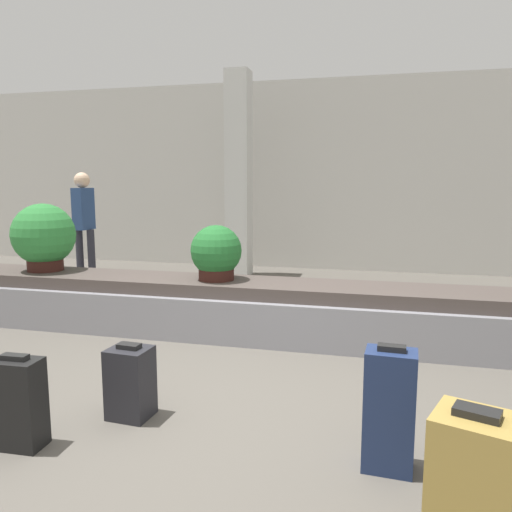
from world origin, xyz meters
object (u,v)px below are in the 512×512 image
(suitcase_1, at_px, (389,410))
(suitcase_3, at_px, (471,496))
(suitcase_4, at_px, (18,403))
(pillar, at_px, (239,175))
(potted_plant_0, at_px, (44,237))
(traveler_1, at_px, (84,217))
(potted_plant_1, at_px, (216,253))
(suitcase_0, at_px, (130,382))

(suitcase_1, height_order, suitcase_3, suitcase_1)
(suitcase_1, distance_m, suitcase_4, 2.04)
(pillar, relative_size, suitcase_1, 4.77)
(potted_plant_0, relative_size, traveler_1, 0.45)
(suitcase_4, relative_size, potted_plant_1, 1.00)
(suitcase_0, distance_m, potted_plant_1, 1.95)
(suitcase_1, relative_size, traveler_1, 0.41)
(suitcase_4, bearing_deg, pillar, 90.23)
(suitcase_0, relative_size, traveler_1, 0.29)
(pillar, bearing_deg, suitcase_0, -81.98)
(suitcase_3, relative_size, traveler_1, 0.41)
(potted_plant_0, relative_size, potted_plant_1, 1.35)
(suitcase_3, height_order, traveler_1, traveler_1)
(pillar, height_order, potted_plant_0, pillar)
(pillar, xyz_separation_m, traveler_1, (-2.13, -1.03, -0.63))
(suitcase_4, height_order, potted_plant_1, potted_plant_1)
(suitcase_0, distance_m, traveler_1, 4.88)
(suitcase_4, bearing_deg, suitcase_0, 45.66)
(potted_plant_0, bearing_deg, pillar, 66.34)
(pillar, xyz_separation_m, potted_plant_1, (0.65, -3.07, -0.80))
(suitcase_3, bearing_deg, suitcase_1, 133.74)
(suitcase_1, relative_size, suitcase_4, 1.24)
(traveler_1, bearing_deg, suitcase_0, -139.96)
(suitcase_3, height_order, potted_plant_1, potted_plant_1)
(traveler_1, bearing_deg, potted_plant_0, -153.92)
(suitcase_3, bearing_deg, suitcase_0, 175.12)
(suitcase_4, bearing_deg, traveler_1, 116.02)
(potted_plant_1, relative_size, traveler_1, 0.33)
(pillar, bearing_deg, suitcase_1, -66.12)
(suitcase_3, xyz_separation_m, traveler_1, (-4.70, 4.77, 0.65))
(suitcase_3, xyz_separation_m, suitcase_4, (-2.31, 0.38, -0.06))
(pillar, distance_m, suitcase_3, 6.47)
(suitcase_4, distance_m, potted_plant_1, 2.44)
(pillar, xyz_separation_m, suitcase_0, (0.69, -4.94, -1.37))
(suitcase_0, bearing_deg, suitcase_4, -127.79)
(potted_plant_1, bearing_deg, suitcase_1, -51.82)
(suitcase_0, distance_m, suitcase_3, 2.06)
(suitcase_4, distance_m, potted_plant_0, 2.94)
(pillar, bearing_deg, potted_plant_1, -78.07)
(suitcase_1, height_order, suitcase_4, suitcase_1)
(pillar, relative_size, traveler_1, 1.96)
(traveler_1, bearing_deg, suitcase_4, -147.27)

